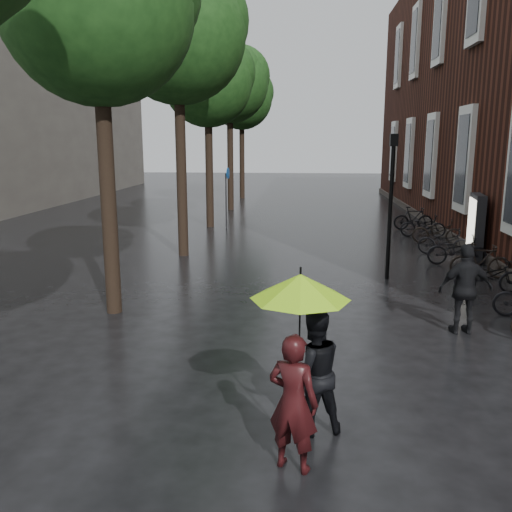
# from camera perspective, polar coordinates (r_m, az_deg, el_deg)

# --- Properties ---
(street_trees) EXTENTS (4.33, 34.03, 8.91)m
(street_trees) POSITION_cam_1_polar(r_m,az_deg,el_deg) (20.36, -6.54, 19.61)
(street_trees) COLOR black
(street_trees) RESTS_ON ground
(person_burgundy) EXTENTS (0.68, 0.56, 1.59)m
(person_burgundy) POSITION_cam_1_polar(r_m,az_deg,el_deg) (6.17, 3.93, -15.14)
(person_burgundy) COLOR black
(person_burgundy) RESTS_ON ground
(person_black) EXTENTS (0.93, 0.82, 1.61)m
(person_black) POSITION_cam_1_polar(r_m,az_deg,el_deg) (6.91, 6.00, -12.01)
(person_black) COLOR black
(person_black) RESTS_ON ground
(lime_umbrella) EXTENTS (1.14, 1.14, 1.67)m
(lime_umbrella) POSITION_cam_1_polar(r_m,az_deg,el_deg) (6.07, 4.69, -3.24)
(lime_umbrella) COLOR black
(lime_umbrella) RESTS_ON ground
(pedestrian_walking) EXTENTS (1.06, 0.54, 1.74)m
(pedestrian_walking) POSITION_cam_1_polar(r_m,az_deg,el_deg) (10.99, 21.18, -3.27)
(pedestrian_walking) COLOR black
(pedestrian_walking) RESTS_ON ground
(parked_bicycles) EXTENTS (2.04, 13.47, 0.97)m
(parked_bicycles) POSITION_cam_1_polar(r_m,az_deg,el_deg) (17.22, 20.57, 0.63)
(parked_bicycles) COLOR black
(parked_bicycles) RESTS_ON ground
(ad_lightbox) EXTENTS (0.31, 1.35, 2.04)m
(ad_lightbox) POSITION_cam_1_polar(r_m,az_deg,el_deg) (17.97, 22.12, 2.82)
(ad_lightbox) COLOR black
(ad_lightbox) RESTS_ON ground
(lamp_post) EXTENTS (0.20, 0.20, 3.80)m
(lamp_post) POSITION_cam_1_polar(r_m,az_deg,el_deg) (14.54, 14.04, 6.48)
(lamp_post) COLOR black
(lamp_post) RESTS_ON ground
(cycle_sign) EXTENTS (0.13, 0.46, 2.54)m
(cycle_sign) POSITION_cam_1_polar(r_m,az_deg,el_deg) (22.79, -3.08, 7.11)
(cycle_sign) COLOR #262628
(cycle_sign) RESTS_ON ground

